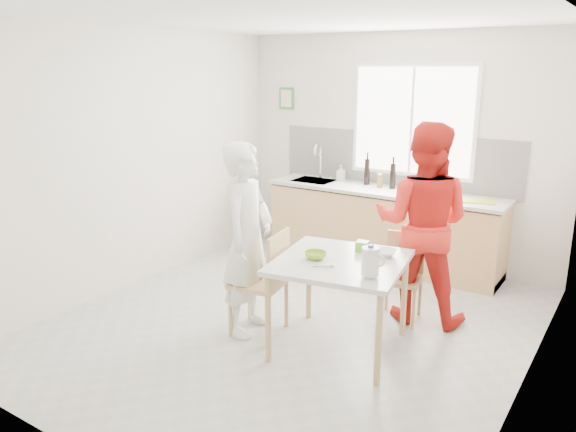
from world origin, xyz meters
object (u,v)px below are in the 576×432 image
object	(u,v)px
dining_table	(340,269)
person_white	(248,240)
bowl_green	(316,255)
wine_bottle_a	(367,172)
chair_far	(402,272)
wine_bottle_b	(393,176)
person_red	(422,224)
chair_left	(266,278)
milk_jug	(371,261)
bowl_white	(384,253)

from	to	relation	value
dining_table	person_white	bearing A→B (deg)	-169.87
bowl_green	wine_bottle_a	world-z (taller)	wine_bottle_a
chair_far	wine_bottle_b	world-z (taller)	wine_bottle_b
bowl_green	person_white	bearing A→B (deg)	-174.27
person_red	wine_bottle_b	bearing A→B (deg)	-66.91
chair_left	person_white	distance (m)	0.37
milk_jug	bowl_green	bearing A→B (deg)	156.23
bowl_white	wine_bottle_b	world-z (taller)	wine_bottle_b
chair_left	wine_bottle_b	xyz separation A→B (m)	(0.16, 2.34, 0.55)
chair_far	person_red	distance (m)	0.50
chair_left	milk_jug	distance (m)	1.11
chair_left	milk_jug	bearing A→B (deg)	74.35
bowl_white	wine_bottle_a	bearing A→B (deg)	119.48
bowl_white	person_white	bearing A→B (deg)	-157.60
bowl_green	wine_bottle_b	xyz separation A→B (m)	(-0.32, 2.30, 0.26)
chair_far	wine_bottle_a	xyz separation A→B (m)	(-1.05, 1.39, 0.63)
chair_left	milk_jug	world-z (taller)	milk_jug
chair_left	chair_far	size ratio (longest dim) A/B	1.16
person_red	milk_jug	bearing A→B (deg)	81.26
dining_table	person_white	distance (m)	0.86
dining_table	bowl_green	distance (m)	0.23
chair_left	wine_bottle_b	distance (m)	2.40
milk_jug	wine_bottle_b	size ratio (longest dim) A/B	0.79
wine_bottle_a	wine_bottle_b	xyz separation A→B (m)	(0.35, -0.03, -0.01)
dining_table	chair_far	bearing A→B (deg)	76.80
person_red	chair_left	bearing A→B (deg)	35.96
bowl_white	wine_bottle_b	distance (m)	2.08
dining_table	bowl_white	world-z (taller)	bowl_white
chair_left	bowl_white	distance (m)	1.05
person_white	bowl_green	distance (m)	0.65
milk_jug	wine_bottle_a	bearing A→B (deg)	106.15
person_white	bowl_white	size ratio (longest dim) A/B	8.31
person_red	bowl_white	distance (m)	0.65
bowl_green	bowl_white	size ratio (longest dim) A/B	0.89
bowl_white	bowl_green	bearing A→B (deg)	-138.90
wine_bottle_b	person_white	bearing A→B (deg)	-98.00
wine_bottle_a	person_red	bearing A→B (deg)	-47.97
bowl_green	wine_bottle_b	size ratio (longest dim) A/B	0.61
bowl_green	chair_left	bearing A→B (deg)	-175.83
bowl_white	wine_bottle_a	xyz separation A→B (m)	(-1.10, 1.95, 0.27)
person_white	bowl_white	bearing A→B (deg)	-77.73
chair_left	wine_bottle_b	size ratio (longest dim) A/B	3.15
chair_left	milk_jug	size ratio (longest dim) A/B	4.00
person_white	wine_bottle_b	size ratio (longest dim) A/B	5.68
dining_table	wine_bottle_b	bearing A→B (deg)	102.81
dining_table	wine_bottle_a	size ratio (longest dim) A/B	3.69
chair_left	bowl_white	world-z (taller)	chair_left
wine_bottle_a	wine_bottle_b	bearing A→B (deg)	-5.52
chair_far	person_white	xyz separation A→B (m)	(-1.04, -1.01, 0.41)
bowl_green	bowl_white	distance (m)	0.58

